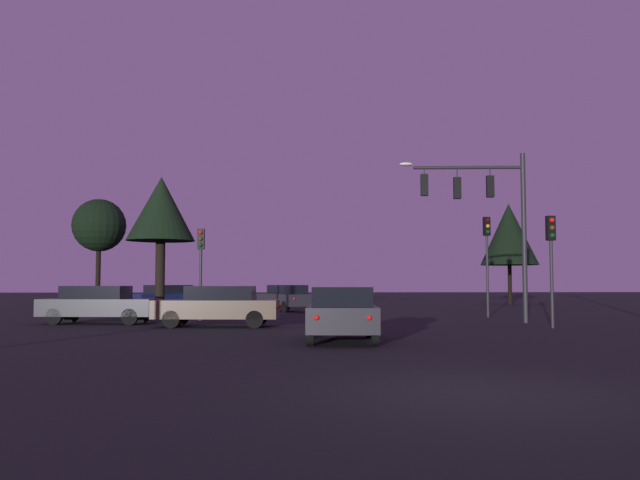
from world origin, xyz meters
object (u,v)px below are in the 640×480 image
at_px(traffic_light_corner_right, 487,247).
at_px(car_crossing_right, 99,304).
at_px(tree_behind_sign, 161,210).
at_px(traffic_light_corner_left, 551,248).
at_px(traffic_light_median, 201,255).
at_px(car_parked_lot, 286,297).
at_px(traffic_signal_mast_arm, 486,205).
at_px(car_crossing_left, 218,305).
at_px(tree_center_horizon, 99,226).
at_px(car_nearside_lane, 342,313).
at_px(tree_left_far, 509,234).
at_px(car_far_lane, 167,297).

height_order(traffic_light_corner_right, car_crossing_right, traffic_light_corner_right).
bearing_deg(tree_behind_sign, traffic_light_corner_left, -29.30).
bearing_deg(traffic_light_median, car_parked_lot, 68.06).
xyz_separation_m(traffic_light_corner_right, traffic_light_median, (-13.38, -1.93, -0.52)).
bearing_deg(car_crossing_right, traffic_light_corner_right, 13.11).
relative_size(car_crossing_right, car_parked_lot, 1.06).
relative_size(traffic_signal_mast_arm, car_crossing_left, 1.47).
relative_size(car_crossing_left, tree_center_horizon, 0.66).
height_order(traffic_signal_mast_arm, car_crossing_left, traffic_signal_mast_arm).
relative_size(car_nearside_lane, tree_left_far, 0.53).
bearing_deg(tree_left_far, traffic_light_corner_right, -112.09).
bearing_deg(car_far_lane, tree_center_horizon, 133.31).
relative_size(car_crossing_left, car_parked_lot, 1.07).
height_order(car_nearside_lane, car_parked_lot, same).
height_order(car_crossing_left, tree_left_far, tree_left_far).
relative_size(car_nearside_lane, tree_behind_sign, 0.60).
distance_m(traffic_light_corner_right, tree_center_horizon, 26.07).
bearing_deg(tree_behind_sign, car_nearside_lane, -61.36).
relative_size(traffic_light_median, tree_behind_sign, 0.59).
relative_size(traffic_light_median, tree_center_horizon, 0.55).
distance_m(traffic_light_median, tree_center_horizon, 18.13).
bearing_deg(traffic_signal_mast_arm, car_crossing_right, 178.96).
xyz_separation_m(traffic_light_corner_left, car_crossing_right, (-17.15, 3.63, -2.11)).
bearing_deg(car_far_lane, car_parked_lot, -2.88).
distance_m(car_crossing_left, car_far_lane, 14.72).
xyz_separation_m(traffic_light_corner_left, car_parked_lot, (-9.53, 15.19, -2.11)).
relative_size(traffic_light_corner_left, traffic_light_median, 1.02).
distance_m(tree_left_far, tree_center_horizon, 30.14).
xyz_separation_m(car_nearside_lane, tree_behind_sign, (-7.54, 13.82, 4.36)).
xyz_separation_m(traffic_signal_mast_arm, traffic_light_median, (-12.00, 2.35, -2.01)).
distance_m(car_nearside_lane, car_parked_lot, 20.27).
bearing_deg(traffic_signal_mast_arm, car_crossing_left, -170.16).
height_order(traffic_signal_mast_arm, car_crossing_right, traffic_signal_mast_arm).
bearing_deg(traffic_signal_mast_arm, traffic_light_corner_right, 72.20).
xyz_separation_m(car_nearside_lane, car_crossing_right, (-9.03, 8.65, 0.00)).
bearing_deg(car_parked_lot, traffic_light_corner_left, -57.90).
height_order(traffic_light_corner_right, car_parked_lot, traffic_light_corner_right).
bearing_deg(tree_behind_sign, tree_left_far, 37.20).
bearing_deg(tree_behind_sign, car_crossing_left, -64.68).
distance_m(traffic_light_corner_right, tree_behind_sign, 15.83).
distance_m(traffic_light_median, car_far_lane, 10.54).
relative_size(traffic_signal_mast_arm, tree_behind_sign, 1.03).
distance_m(traffic_light_corner_right, car_crossing_right, 17.82).
height_order(car_parked_lot, tree_left_far, tree_left_far).
xyz_separation_m(traffic_light_corner_left, traffic_light_median, (-13.36, 5.70, -0.05)).
height_order(car_crossing_right, tree_behind_sign, tree_behind_sign).
bearing_deg(tree_left_far, traffic_light_corner_left, -106.16).
xyz_separation_m(traffic_light_corner_right, tree_center_horizon, (-22.04, 13.78, 2.08)).
bearing_deg(traffic_light_corner_right, car_crossing_right, -166.89).
height_order(traffic_light_corner_left, traffic_light_corner_right, traffic_light_corner_right).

